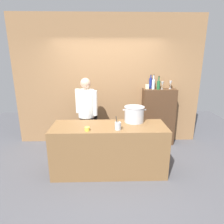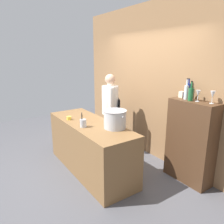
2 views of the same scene
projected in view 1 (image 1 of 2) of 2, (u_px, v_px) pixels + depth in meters
The scene contains 14 objects.
ground_plane at pixel (109, 170), 3.67m from camera, with size 8.00×8.00×0.00m, color #4C4C51.
brick_back_panel at pixel (108, 82), 4.59m from camera, with size 4.40×0.10×3.00m, color olive.
prep_counter at pixel (109, 149), 3.54m from camera, with size 2.03×0.70×0.90m, color brown.
bar_cabinet at pixel (158, 117), 4.65m from camera, with size 0.76×0.32×1.35m, color #472D1C.
chef at pixel (87, 111), 4.10m from camera, with size 0.47×0.41×1.66m.
stockpot_large at pixel (134, 114), 3.59m from camera, with size 0.43×0.37×0.29m.
utensil_crock at pixel (118, 126), 3.22m from camera, with size 0.10×0.10×0.24m.
butter_jar at pixel (87, 129), 3.18m from camera, with size 0.09×0.09×0.06m, color yellow.
wine_bottle_clear at pixel (153, 84), 4.42m from camera, with size 0.07×0.07×0.33m.
wine_bottle_green at pixel (159, 85), 4.39m from camera, with size 0.08×0.08×0.30m.
wine_bottle_cobalt at pixel (151, 83), 4.52m from camera, with size 0.07×0.07×0.32m.
wine_glass_short at pixel (170, 83), 4.48m from camera, with size 0.07×0.07×0.19m.
wine_glass_wide at pixel (162, 84), 4.43m from camera, with size 0.07×0.07×0.17m.
spice_tin_cream at pixel (147, 87), 4.50m from camera, with size 0.08×0.08×0.10m, color beige.
Camera 1 is at (-0.03, -3.22, 2.08)m, focal length 31.00 mm.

